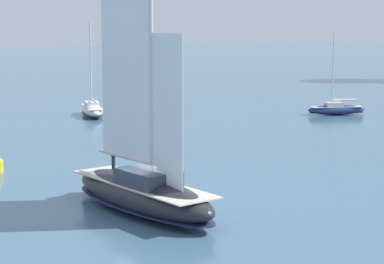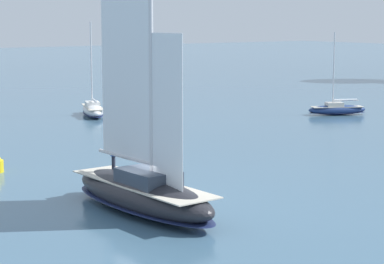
% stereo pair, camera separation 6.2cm
% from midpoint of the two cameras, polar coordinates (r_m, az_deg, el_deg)
% --- Properties ---
extents(ground_plane, '(400.00, 400.00, 0.00)m').
position_cam_midpoint_polar(ground_plane, '(37.34, -3.75, -6.10)').
color(ground_plane, '#42667F').
extents(sailboat_main, '(10.97, 3.58, 14.87)m').
position_cam_midpoint_polar(sailboat_main, '(37.05, -3.75, -4.37)').
color(sailboat_main, '#232328').
rests_on(sailboat_main, ground).
extents(sailboat_moored_near_marina, '(4.06, 6.05, 8.15)m').
position_cam_midpoint_polar(sailboat_moored_near_marina, '(75.43, 11.00, 1.71)').
color(sailboat_moored_near_marina, navy).
rests_on(sailboat_moored_near_marina, ground).
extents(sailboat_moored_mid_channel, '(6.90, 4.03, 9.17)m').
position_cam_midpoint_polar(sailboat_moored_mid_channel, '(73.81, -7.54, 1.70)').
color(sailboat_moored_mid_channel, silver).
rests_on(sailboat_moored_mid_channel, ground).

